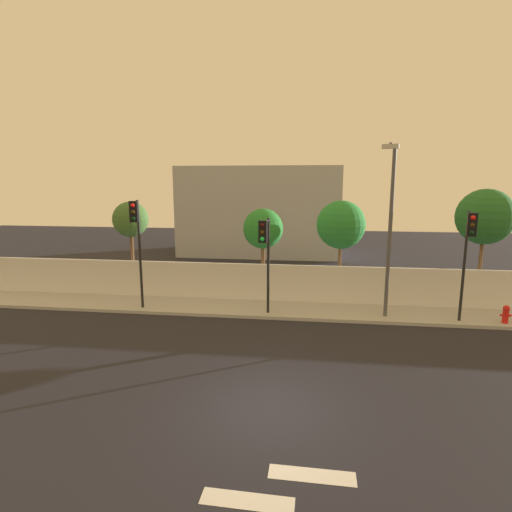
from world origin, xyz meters
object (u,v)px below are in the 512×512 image
(traffic_light_right, at_px, (468,244))
(roadside_tree_midright, at_px, (341,225))
(roadside_tree_midleft, at_px, (263,229))
(roadside_tree_rightmost, at_px, (485,217))
(roadside_tree_leftmost, at_px, (131,220))
(traffic_light_center, at_px, (137,232))
(fire_hydrant, at_px, (506,313))
(street_lamp_curbside, at_px, (390,220))
(traffic_light_left, at_px, (265,246))

(traffic_light_right, relative_size, roadside_tree_midright, 0.92)
(roadside_tree_midleft, xyz_separation_m, roadside_tree_rightmost, (10.66, 0.00, 0.75))
(roadside_tree_midright, bearing_deg, roadside_tree_leftmost, 180.00)
(traffic_light_center, distance_m, roadside_tree_rightmost, 16.28)
(roadside_tree_rightmost, bearing_deg, roadside_tree_leftmost, -180.00)
(fire_hydrant, xyz_separation_m, roadside_tree_leftmost, (-17.65, 3.34, 3.34))
(roadside_tree_midleft, relative_size, roadside_tree_rightmost, 0.82)
(street_lamp_curbside, height_order, roadside_tree_midleft, street_lamp_curbside)
(traffic_light_right, bearing_deg, fire_hydrant, 15.20)
(traffic_light_right, height_order, roadside_tree_rightmost, roadside_tree_rightmost)
(traffic_light_left, bearing_deg, street_lamp_curbside, 6.86)
(traffic_light_center, distance_m, roadside_tree_leftmost, 4.19)
(traffic_light_left, bearing_deg, roadside_tree_rightmost, 21.19)
(roadside_tree_midleft, xyz_separation_m, roadside_tree_midright, (3.93, 0.00, 0.27))
(roadside_tree_leftmost, xyz_separation_m, roadside_tree_midright, (11.05, 0.00, -0.11))
(roadside_tree_midleft, bearing_deg, roadside_tree_midright, 0.00)
(traffic_light_left, distance_m, roadside_tree_leftmost, 8.64)
(fire_hydrant, bearing_deg, roadside_tree_midright, 153.12)
(street_lamp_curbside, bearing_deg, roadside_tree_rightmost, 33.50)
(traffic_light_left, distance_m, fire_hydrant, 10.36)
(street_lamp_curbside, bearing_deg, traffic_light_center, -177.87)
(traffic_light_left, relative_size, roadside_tree_rightmost, 0.76)
(roadside_tree_rightmost, bearing_deg, traffic_light_left, -158.81)
(fire_hydrant, bearing_deg, roadside_tree_rightmost, 87.63)
(traffic_light_left, relative_size, roadside_tree_leftmost, 0.87)
(traffic_light_left, xyz_separation_m, traffic_light_center, (-5.73, 0.21, 0.48))
(traffic_light_left, bearing_deg, roadside_tree_leftmost, 152.92)
(fire_hydrant, height_order, roadside_tree_midright, roadside_tree_midright)
(roadside_tree_midright, bearing_deg, fire_hydrant, -26.88)
(traffic_light_left, xyz_separation_m, fire_hydrant, (9.98, 0.58, -2.71))
(fire_hydrant, bearing_deg, roadside_tree_leftmost, 169.27)
(traffic_light_left, relative_size, roadside_tree_midright, 0.85)
(roadside_tree_leftmost, bearing_deg, street_lamp_curbside, -14.49)
(traffic_light_center, relative_size, roadside_tree_midleft, 1.09)
(traffic_light_center, bearing_deg, roadside_tree_rightmost, 13.18)
(traffic_light_center, relative_size, street_lamp_curbside, 0.69)
(street_lamp_curbside, bearing_deg, traffic_light_left, -173.14)
(street_lamp_curbside, height_order, fire_hydrant, street_lamp_curbside)
(roadside_tree_midright, bearing_deg, traffic_light_right, -39.58)
(traffic_light_left, distance_m, roadside_tree_midright, 5.21)
(roadside_tree_midleft, height_order, roadside_tree_rightmost, roadside_tree_rightmost)
(traffic_light_center, xyz_separation_m, roadside_tree_leftmost, (-1.95, 3.71, 0.15))
(traffic_light_center, relative_size, roadside_tree_midright, 0.99)
(traffic_light_left, bearing_deg, traffic_light_right, 0.41)
(roadside_tree_midright, height_order, roadside_tree_rightmost, roadside_tree_rightmost)
(traffic_light_left, relative_size, street_lamp_curbside, 0.59)
(traffic_light_center, height_order, roadside_tree_midright, traffic_light_center)
(traffic_light_center, bearing_deg, roadside_tree_midleft, 35.60)
(street_lamp_curbside, distance_m, fire_hydrant, 6.19)
(roadside_tree_midleft, bearing_deg, fire_hydrant, -17.63)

